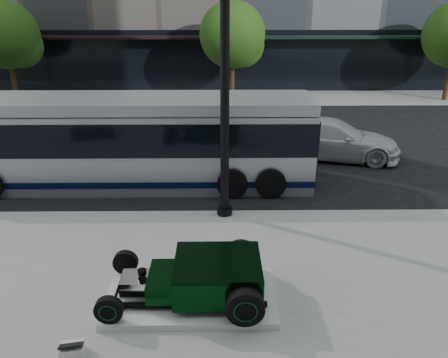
{
  "coord_description": "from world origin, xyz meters",
  "views": [
    {
      "loc": [
        0.2,
        -13.38,
        5.81
      ],
      "look_at": [
        0.34,
        -2.21,
        1.2
      ],
      "focal_mm": 35.0,
      "sensor_mm": 36.0,
      "label": 1
    }
  ],
  "objects_px": {
    "hot_rod": "(207,277)",
    "white_sedan": "(331,139)",
    "lamppost": "(225,86)",
    "transit_bus": "(129,141)"
  },
  "relations": [
    {
      "from": "hot_rod",
      "to": "white_sedan",
      "type": "distance_m",
      "value": 10.18
    },
    {
      "from": "lamppost",
      "to": "white_sedan",
      "type": "relative_size",
      "value": 1.52
    },
    {
      "from": "lamppost",
      "to": "transit_bus",
      "type": "distance_m",
      "value": 4.7
    },
    {
      "from": "transit_bus",
      "to": "white_sedan",
      "type": "xyz_separation_m",
      "value": [
        7.37,
        2.5,
        -0.73
      ]
    },
    {
      "from": "lamppost",
      "to": "white_sedan",
      "type": "xyz_separation_m",
      "value": [
        4.24,
        5.17,
        -3.02
      ]
    },
    {
      "from": "hot_rod",
      "to": "lamppost",
      "type": "bearing_deg",
      "value": 84.0
    },
    {
      "from": "hot_rod",
      "to": "lamppost",
      "type": "height_order",
      "value": "lamppost"
    },
    {
      "from": "hot_rod",
      "to": "transit_bus",
      "type": "xyz_separation_m",
      "value": [
        -2.72,
        6.55,
        0.79
      ]
    },
    {
      "from": "lamppost",
      "to": "transit_bus",
      "type": "relative_size",
      "value": 0.65
    },
    {
      "from": "transit_bus",
      "to": "white_sedan",
      "type": "relative_size",
      "value": 2.33
    }
  ]
}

